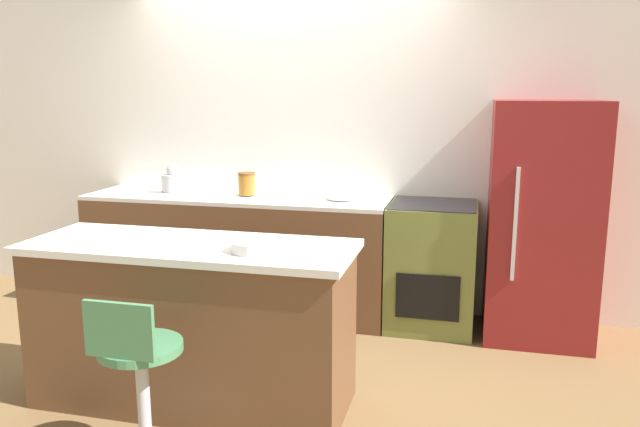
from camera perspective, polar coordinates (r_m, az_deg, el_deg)
ground_plane at (r=4.69m, az=-4.76°, el=-10.29°), size 14.00×14.00×0.00m
wall_back at (r=5.00m, az=-2.59°, el=6.45°), size 8.00×0.06×2.60m
back_counter at (r=4.95m, az=-7.57°, el=-3.61°), size 2.37×0.60×0.92m
kitchen_island at (r=3.54m, az=-11.60°, el=-9.81°), size 1.79×0.65×0.91m
oven_range at (r=4.63m, az=10.14°, el=-4.72°), size 0.62×0.62×0.92m
refrigerator at (r=4.54m, az=19.62°, el=-0.75°), size 0.71×0.66×1.65m
stool_chair at (r=3.02m, az=-16.11°, el=-14.56°), size 0.38×0.38×0.85m
kettle at (r=5.09m, az=-13.25°, el=2.93°), size 0.19×0.19×0.22m
mixing_bowl at (r=4.64m, az=1.94°, el=1.82°), size 0.21×0.21×0.08m
canister_jar at (r=4.84m, az=-6.73°, el=2.73°), size 0.13×0.13×0.17m
fruit_bowl at (r=3.18m, az=-5.90°, el=-2.97°), size 0.25×0.25×0.06m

